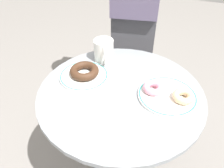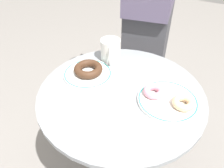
% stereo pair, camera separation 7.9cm
% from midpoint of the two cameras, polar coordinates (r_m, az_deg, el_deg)
% --- Properties ---
extents(cafe_table, '(0.63, 0.63, 0.74)m').
position_cam_midpoint_polar(cafe_table, '(1.01, -0.37, -12.38)').
color(cafe_table, gray).
rests_on(cafe_table, ground).
extents(plate_left, '(0.20, 0.20, 0.01)m').
position_cam_midpoint_polar(plate_left, '(0.91, -9.75, 2.06)').
color(plate_left, white).
rests_on(plate_left, cafe_table).
extents(plate_right, '(0.21, 0.21, 0.01)m').
position_cam_midpoint_polar(plate_right, '(0.82, 11.44, -3.05)').
color(plate_right, white).
rests_on(plate_right, cafe_table).
extents(donut_chocolate, '(0.16, 0.16, 0.03)m').
position_cam_midpoint_polar(donut_chocolate, '(0.90, -9.69, 3.27)').
color(donut_chocolate, '#422819').
rests_on(donut_chocolate, plate_left).
extents(donut_glazed, '(0.09, 0.09, 0.03)m').
position_cam_midpoint_polar(donut_glazed, '(0.80, 15.30, -3.22)').
color(donut_glazed, '#E0B789').
rests_on(donut_glazed, plate_right).
extents(donut_pink_frosted, '(0.08, 0.08, 0.03)m').
position_cam_midpoint_polar(donut_pink_frosted, '(0.82, 7.93, -1.08)').
color(donut_pink_frosted, pink).
rests_on(donut_pink_frosted, plate_right).
extents(coffee_mug, '(0.09, 0.12, 0.10)m').
position_cam_midpoint_polar(coffee_mug, '(0.97, -4.49, 8.47)').
color(coffee_mug, white).
rests_on(coffee_mug, cafe_table).
extents(person_figure, '(0.30, 0.45, 1.65)m').
position_cam_midpoint_polar(person_figure, '(1.27, 4.48, 17.38)').
color(person_figure, '#3D3D42').
rests_on(person_figure, ground).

